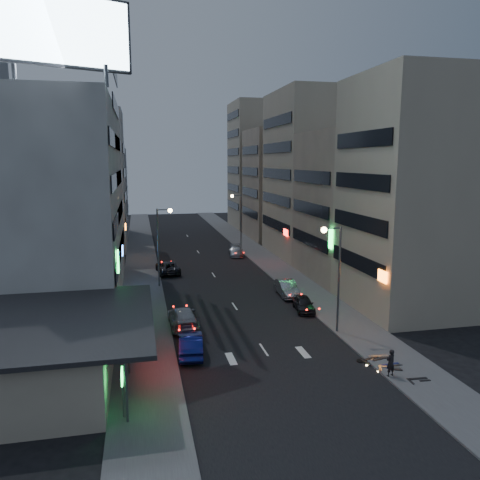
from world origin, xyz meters
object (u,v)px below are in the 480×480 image
object	(u,v)px
road_car_silver	(183,317)
scooter_silver_b	(388,346)
person	(391,363)
scooter_silver_a	(402,358)
scooter_black_b	(377,348)
scooter_blue	(398,354)
parked_car_right_near	(304,304)
parked_car_right_mid	(287,288)
parked_car_left	(168,267)
parked_car_right_far	(236,251)
scooter_black_a	(427,368)
road_car_blue	(191,344)

from	to	relation	value
road_car_silver	scooter_silver_b	world-z (taller)	road_car_silver
person	scooter_silver_a	size ratio (longest dim) A/B	0.82
scooter_black_b	scooter_blue	bearing A→B (deg)	-155.08
parked_car_right_near	scooter_silver_b	world-z (taller)	scooter_silver_b
parked_car_right_mid	road_car_silver	world-z (taller)	road_car_silver
scooter_black_b	parked_car_right_near	bearing A→B (deg)	-4.45
person	road_car_silver	bearing A→B (deg)	-60.67
parked_car_left	scooter_black_b	size ratio (longest dim) A/B	2.62
parked_car_right_near	parked_car_right_mid	bearing A→B (deg)	97.84
parked_car_right_mid	parked_car_right_far	bearing A→B (deg)	94.44
parked_car_right_near	scooter_silver_a	world-z (taller)	scooter_silver_a
person	scooter_silver_b	world-z (taller)	person
scooter_silver_b	parked_car_left	bearing A→B (deg)	32.25
parked_car_left	scooter_blue	xyz separation A→B (m)	(12.85, -27.93, -0.05)
scooter_black_a	parked_car_left	bearing A→B (deg)	26.93
parked_car_right_mid	scooter_black_b	distance (m)	15.20
parked_car_left	person	bearing A→B (deg)	106.07
parked_car_right_mid	scooter_black_a	xyz separation A→B (m)	(2.73, -18.52, -0.05)
parked_car_right_far	scooter_silver_b	size ratio (longest dim) A/B	2.27
scooter_black_a	scooter_black_b	size ratio (longest dim) A/B	0.95
road_car_blue	person	distance (m)	12.78
road_car_blue	scooter_black_a	size ratio (longest dim) A/B	2.36
road_car_silver	scooter_black_a	bearing A→B (deg)	136.96
road_car_silver	person	size ratio (longest dim) A/B	3.18
parked_car_right_mid	scooter_blue	size ratio (longest dim) A/B	2.53
scooter_silver_b	person	bearing A→B (deg)	159.44
parked_car_right_far	parked_car_left	bearing A→B (deg)	-132.76
scooter_black_b	scooter_silver_b	bearing A→B (deg)	-100.02
parked_car_left	parked_car_right_mid	bearing A→B (deg)	127.49
parked_car_right_near	parked_car_right_mid	world-z (taller)	parked_car_right_mid
road_car_silver	person	xyz separation A→B (m)	(11.30, -11.43, 0.18)
parked_car_right_near	road_car_blue	world-z (taller)	road_car_blue
parked_car_right_far	road_car_silver	size ratio (longest dim) A/B	0.86
road_car_blue	scooter_silver_b	world-z (taller)	road_car_blue
parked_car_left	road_car_silver	distance (m)	18.13
parked_car_left	scooter_blue	world-z (taller)	parked_car_left
parked_car_left	road_car_blue	bearing A→B (deg)	85.19
road_car_blue	scooter_silver_b	xyz separation A→B (m)	(12.74, -3.18, 0.00)
parked_car_left	person	distance (m)	31.66
scooter_blue	parked_car_left	bearing A→B (deg)	20.91
parked_car_right_near	parked_car_left	size ratio (longest dim) A/B	0.73
road_car_silver	scooter_silver_a	xyz separation A→B (m)	(12.60, -10.51, -0.03)
parked_car_left	road_car_silver	bearing A→B (deg)	85.23
road_car_silver	scooter_black_b	world-z (taller)	road_car_silver
parked_car_right_mid	scooter_black_b	bearing A→B (deg)	-82.79
parked_car_right_mid	person	distance (m)	17.92
parked_car_right_mid	scooter_blue	xyz separation A→B (m)	(2.20, -16.27, -0.08)
road_car_silver	scooter_black_b	distance (m)	14.77
parked_car_right_near	road_car_silver	world-z (taller)	road_car_silver
parked_car_right_mid	scooter_silver_b	world-z (taller)	parked_car_right_mid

